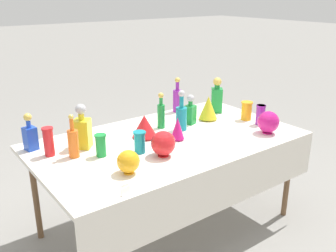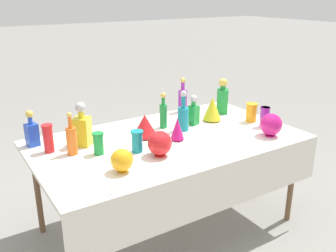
{
  "view_description": "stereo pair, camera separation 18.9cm",
  "coord_description": "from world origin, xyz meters",
  "px_view_note": "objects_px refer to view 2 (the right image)",
  "views": [
    {
      "loc": [
        -1.54,
        -2.08,
        1.8
      ],
      "look_at": [
        0.0,
        0.0,
        0.86
      ],
      "focal_mm": 40.0,
      "sensor_mm": 36.0,
      "label": 1
    },
    {
      "loc": [
        -1.39,
        -2.19,
        1.8
      ],
      "look_at": [
        0.0,
        0.0,
        0.86
      ],
      "focal_mm": 40.0,
      "sensor_mm": 36.0,
      "label": 2
    }
  ],
  "objects_px": {
    "tall_bottle_3": "(72,139)",
    "fluted_vase_0": "(212,108)",
    "slender_vase_3": "(251,112)",
    "round_bowl_1": "(160,143)",
    "cardboard_box_behind_left": "(151,155)",
    "fluted_vase_1": "(145,125)",
    "tall_bottle_1": "(183,99)",
    "round_bowl_0": "(122,160)",
    "square_decanter_0": "(32,131)",
    "slender_vase_2": "(265,116)",
    "round_bowl_2": "(271,124)",
    "fluted_vase_2": "(177,129)",
    "square_decanter_3": "(193,112)",
    "slender_vase_0": "(48,138)",
    "slender_vase_1": "(98,143)",
    "tall_bottle_2": "(163,113)",
    "tall_bottle_0": "(183,116)",
    "square_decanter_1": "(222,98)",
    "square_decanter_2": "(82,128)",
    "slender_vase_4": "(137,140)"
  },
  "relations": [
    {
      "from": "tall_bottle_3",
      "to": "fluted_vase_0",
      "type": "height_order",
      "value": "tall_bottle_3"
    },
    {
      "from": "square_decanter_0",
      "to": "fluted_vase_0",
      "type": "relative_size",
      "value": 1.28
    },
    {
      "from": "square_decanter_0",
      "to": "slender_vase_0",
      "type": "xyz_separation_m",
      "value": [
        0.07,
        -0.17,
        -0.0
      ]
    },
    {
      "from": "slender_vase_3",
      "to": "fluted_vase_1",
      "type": "distance_m",
      "value": 0.94
    },
    {
      "from": "slender_vase_3",
      "to": "fluted_vase_0",
      "type": "xyz_separation_m",
      "value": [
        -0.26,
        0.19,
        0.02
      ]
    },
    {
      "from": "square_decanter_0",
      "to": "slender_vase_2",
      "type": "xyz_separation_m",
      "value": [
        1.68,
        -0.6,
        -0.02
      ]
    },
    {
      "from": "slender_vase_3",
      "to": "tall_bottle_1",
      "type": "bearing_deg",
      "value": 122.38
    },
    {
      "from": "fluted_vase_0",
      "to": "cardboard_box_behind_left",
      "type": "relative_size",
      "value": 0.43
    },
    {
      "from": "fluted_vase_1",
      "to": "square_decanter_2",
      "type": "bearing_deg",
      "value": 168.14
    },
    {
      "from": "round_bowl_2",
      "to": "tall_bottle_2",
      "type": "bearing_deg",
      "value": 135.0
    },
    {
      "from": "tall_bottle_0",
      "to": "tall_bottle_2",
      "type": "height_order",
      "value": "tall_bottle_0"
    },
    {
      "from": "round_bowl_2",
      "to": "fluted_vase_0",
      "type": "bearing_deg",
      "value": 106.52
    },
    {
      "from": "fluted_vase_1",
      "to": "round_bowl_2",
      "type": "xyz_separation_m",
      "value": [
        0.81,
        -0.49,
        -0.0
      ]
    },
    {
      "from": "slender_vase_0",
      "to": "slender_vase_1",
      "type": "xyz_separation_m",
      "value": [
        0.27,
        -0.21,
        -0.02
      ]
    },
    {
      "from": "slender_vase_0",
      "to": "cardboard_box_behind_left",
      "type": "bearing_deg",
      "value": 32.56
    },
    {
      "from": "tall_bottle_2",
      "to": "square_decanter_0",
      "type": "bearing_deg",
      "value": 169.88
    },
    {
      "from": "slender_vase_1",
      "to": "slender_vase_0",
      "type": "bearing_deg",
      "value": 141.87
    },
    {
      "from": "square_decanter_2",
      "to": "square_decanter_3",
      "type": "bearing_deg",
      "value": -3.73
    },
    {
      "from": "tall_bottle_0",
      "to": "tall_bottle_3",
      "type": "distance_m",
      "value": 0.89
    },
    {
      "from": "tall_bottle_0",
      "to": "slender_vase_3",
      "type": "relative_size",
      "value": 2.05
    },
    {
      "from": "fluted_vase_2",
      "to": "square_decanter_3",
      "type": "bearing_deg",
      "value": 35.93
    },
    {
      "from": "slender_vase_3",
      "to": "cardboard_box_behind_left",
      "type": "height_order",
      "value": "slender_vase_3"
    },
    {
      "from": "tall_bottle_1",
      "to": "square_decanter_0",
      "type": "height_order",
      "value": "tall_bottle_1"
    },
    {
      "from": "fluted_vase_2",
      "to": "cardboard_box_behind_left",
      "type": "bearing_deg",
      "value": 70.11
    },
    {
      "from": "slender_vase_3",
      "to": "round_bowl_0",
      "type": "xyz_separation_m",
      "value": [
        -1.33,
        -0.27,
        -0.01
      ]
    },
    {
      "from": "tall_bottle_3",
      "to": "tall_bottle_2",
      "type": "bearing_deg",
      "value": 8.44
    },
    {
      "from": "square_decanter_0",
      "to": "round_bowl_0",
      "type": "relative_size",
      "value": 1.79
    },
    {
      "from": "tall_bottle_1",
      "to": "slender_vase_4",
      "type": "xyz_separation_m",
      "value": [
        -0.77,
        -0.58,
        -0.04
      ]
    },
    {
      "from": "tall_bottle_3",
      "to": "square_decanter_3",
      "type": "distance_m",
      "value": 1.04
    },
    {
      "from": "square_decanter_2",
      "to": "fluted_vase_2",
      "type": "relative_size",
      "value": 1.84
    },
    {
      "from": "square_decanter_0",
      "to": "cardboard_box_behind_left",
      "type": "bearing_deg",
      "value": 25.41
    },
    {
      "from": "fluted_vase_2",
      "to": "round_bowl_0",
      "type": "distance_m",
      "value": 0.62
    },
    {
      "from": "slender_vase_2",
      "to": "round_bowl_0",
      "type": "height_order",
      "value": "slender_vase_2"
    },
    {
      "from": "fluted_vase_0",
      "to": "round_bowl_0",
      "type": "distance_m",
      "value": 1.16
    },
    {
      "from": "round_bowl_1",
      "to": "cardboard_box_behind_left",
      "type": "relative_size",
      "value": 0.37
    },
    {
      "from": "fluted_vase_0",
      "to": "slender_vase_3",
      "type": "bearing_deg",
      "value": -36.1
    },
    {
      "from": "round_bowl_0",
      "to": "square_decanter_0",
      "type": "bearing_deg",
      "value": 116.65
    },
    {
      "from": "slender_vase_1",
      "to": "round_bowl_0",
      "type": "bearing_deg",
      "value": -86.99
    },
    {
      "from": "slender_vase_4",
      "to": "fluted_vase_0",
      "type": "height_order",
      "value": "fluted_vase_0"
    },
    {
      "from": "fluted_vase_1",
      "to": "tall_bottle_1",
      "type": "bearing_deg",
      "value": 31.39
    },
    {
      "from": "tall_bottle_3",
      "to": "square_decanter_0",
      "type": "height_order",
      "value": "tall_bottle_3"
    },
    {
      "from": "round_bowl_0",
      "to": "fluted_vase_1",
      "type": "bearing_deg",
      "value": 47.48
    },
    {
      "from": "tall_bottle_1",
      "to": "slender_vase_2",
      "type": "xyz_separation_m",
      "value": [
        0.33,
        -0.68,
        -0.03
      ]
    },
    {
      "from": "tall_bottle_3",
      "to": "fluted_vase_0",
      "type": "distance_m",
      "value": 1.23
    },
    {
      "from": "slender_vase_1",
      "to": "fluted_vase_2",
      "type": "relative_size",
      "value": 0.88
    },
    {
      "from": "square_decanter_0",
      "to": "slender_vase_1",
      "type": "xyz_separation_m",
      "value": [
        0.34,
        -0.39,
        -0.02
      ]
    },
    {
      "from": "slender_vase_3",
      "to": "round_bowl_2",
      "type": "bearing_deg",
      "value": -109.09
    },
    {
      "from": "square_decanter_0",
      "to": "round_bowl_0",
      "type": "bearing_deg",
      "value": -63.35
    },
    {
      "from": "fluted_vase_0",
      "to": "fluted_vase_2",
      "type": "bearing_deg",
      "value": -157.03
    },
    {
      "from": "tall_bottle_3",
      "to": "square_decanter_1",
      "type": "height_order",
      "value": "square_decanter_1"
    }
  ]
}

